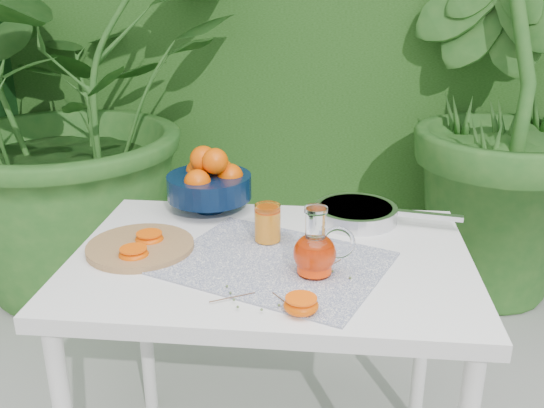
# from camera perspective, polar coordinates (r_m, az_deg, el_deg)

# --- Properties ---
(hedge_backdrop) EXTENTS (8.00, 1.65, 2.50)m
(hedge_backdrop) POSITION_cam_1_polar(r_m,az_deg,el_deg) (3.53, 5.66, 17.26)
(hedge_backdrop) COLOR #1D4413
(hedge_backdrop) RESTS_ON ground
(potted_plant_left) EXTENTS (2.51, 2.51, 1.79)m
(potted_plant_left) POSITION_cam_1_polar(r_m,az_deg,el_deg) (2.88, -18.68, 9.41)
(potted_plant_left) COLOR #245B1F
(potted_plant_left) RESTS_ON ground
(potted_plant_right) EXTENTS (2.39, 2.39, 1.78)m
(potted_plant_right) POSITION_cam_1_polar(r_m,az_deg,el_deg) (2.88, 20.20, 9.16)
(potted_plant_right) COLOR #245B1F
(potted_plant_right) RESTS_ON ground
(white_table) EXTENTS (1.00, 0.70, 0.75)m
(white_table) POSITION_cam_1_polar(r_m,az_deg,el_deg) (1.57, -0.07, -7.50)
(white_table) COLOR white
(white_table) RESTS_ON ground
(placemat) EXTENTS (0.62, 0.56, 0.00)m
(placemat) POSITION_cam_1_polar(r_m,az_deg,el_deg) (1.49, 0.34, -5.58)
(placemat) COLOR #0E1A4E
(placemat) RESTS_ON white_table
(cutting_board) EXTENTS (0.27, 0.27, 0.02)m
(cutting_board) POSITION_cam_1_polar(r_m,az_deg,el_deg) (1.59, -12.28, -3.97)
(cutting_board) COLOR #A07F48
(cutting_board) RESTS_ON white_table
(fruit_bowl) EXTENTS (0.32, 0.32, 0.20)m
(fruit_bowl) POSITION_cam_1_polar(r_m,az_deg,el_deg) (1.80, -5.87, 2.16)
(fruit_bowl) COLOR black
(fruit_bowl) RESTS_ON white_table
(juice_pitcher) EXTENTS (0.14, 0.10, 0.17)m
(juice_pitcher) POSITION_cam_1_polar(r_m,az_deg,el_deg) (1.41, 4.13, -4.47)
(juice_pitcher) COLOR white
(juice_pitcher) RESTS_ON white_table
(juice_tumbler) EXTENTS (0.08, 0.08, 0.10)m
(juice_tumbler) POSITION_cam_1_polar(r_m,az_deg,el_deg) (1.58, -0.42, -1.89)
(juice_tumbler) COLOR white
(juice_tumbler) RESTS_ON white_table
(saute_pan) EXTENTS (0.43, 0.27, 0.04)m
(saute_pan) POSITION_cam_1_polar(r_m,az_deg,el_deg) (1.75, 8.00, -0.81)
(saute_pan) COLOR silver
(saute_pan) RESTS_ON white_table
(orange_halves) EXTENTS (0.52, 0.39, 0.04)m
(orange_halves) POSITION_cam_1_polar(r_m,az_deg,el_deg) (1.46, -7.89, -5.57)
(orange_halves) COLOR #DE5B02
(orange_halves) RESTS_ON white_table
(thyme_sprigs) EXTENTS (0.31, 0.27, 0.01)m
(thyme_sprigs) POSITION_cam_1_polar(r_m,az_deg,el_deg) (1.37, 1.18, -7.91)
(thyme_sprigs) COLOR brown
(thyme_sprigs) RESTS_ON white_table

